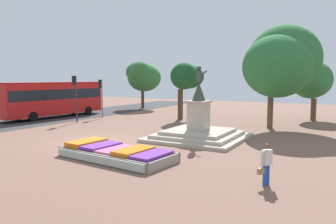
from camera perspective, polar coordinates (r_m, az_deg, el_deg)
The scene contains 11 objects.
ground_plane at distance 20.52m, azimuth -12.54°, elevation -5.09°, with size 76.61×76.61×0.00m, color brown.
flower_planter at distance 16.06m, azimuth -9.18°, elevation -7.09°, with size 5.94×3.05×0.66m.
statue_monument at distance 20.94m, azimuth 5.32°, elevation -3.07°, with size 5.62×5.62×4.64m.
traffic_light_mid_block at distance 29.85m, azimuth -15.86°, elevation 3.71°, with size 0.42×0.31×4.08m.
traffic_light_far_corner at distance 32.84m, azimuth -11.57°, elevation 3.59°, with size 0.41×0.28×3.73m.
city_bus at distance 34.16m, azimuth -19.49°, elevation 2.43°, with size 3.15×11.09×3.47m.
pedestrian_with_handbag at distance 12.41m, azimuth 16.72°, elevation -8.40°, with size 0.43×0.68×1.54m.
park_tree_far_left at distance 26.46m, azimuth 18.94°, elevation 8.31°, with size 5.56×6.61×7.96m.
park_tree_behind_statue at distance 42.17m, azimuth -4.56°, elevation 6.37°, with size 4.99×4.26×5.99m.
park_tree_far_right at distance 33.03m, azimuth 23.78°, elevation 4.96°, with size 3.50×4.52×5.46m.
park_tree_street_side at distance 30.72m, azimuth 3.20°, elevation 6.10°, with size 2.91×3.51×5.29m.
Camera 1 is at (13.45, -15.02, 3.87)m, focal length 35.00 mm.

